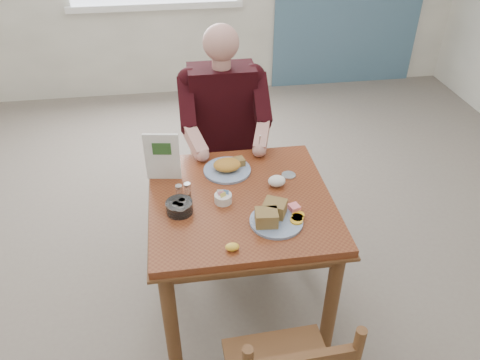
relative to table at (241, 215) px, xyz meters
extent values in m
plane|color=#6D6058|center=(0.00, 0.00, -0.64)|extent=(6.00, 6.00, 0.00)
ellipsoid|color=yellow|center=(-0.09, -0.36, 0.13)|extent=(0.07, 0.05, 0.03)
ellipsoid|color=white|center=(0.20, 0.08, 0.14)|extent=(0.11, 0.10, 0.06)
cylinder|color=silver|center=(0.28, 0.15, 0.12)|extent=(0.09, 0.09, 0.01)
cube|color=white|center=(-0.40, 2.96, 0.28)|extent=(1.72, 0.04, 0.06)
cube|color=brown|center=(0.00, 0.00, 0.09)|extent=(0.90, 0.90, 0.04)
cube|color=brown|center=(0.00, 0.00, 0.06)|extent=(0.92, 0.92, 0.01)
cylinder|color=brown|center=(-0.39, -0.39, -0.28)|extent=(0.07, 0.07, 0.71)
cylinder|color=brown|center=(0.39, -0.39, -0.28)|extent=(0.07, 0.07, 0.71)
cylinder|color=brown|center=(-0.39, 0.39, -0.28)|extent=(0.07, 0.07, 0.71)
cylinder|color=brown|center=(0.39, 0.39, -0.28)|extent=(0.07, 0.07, 0.71)
cube|color=brown|center=(0.00, -0.39, 0.02)|extent=(0.80, 0.03, 0.08)
cube|color=brown|center=(0.00, 0.39, 0.02)|extent=(0.80, 0.03, 0.08)
cube|color=brown|center=(-0.39, 0.00, 0.02)|extent=(0.03, 0.80, 0.08)
cube|color=brown|center=(0.39, 0.00, 0.02)|extent=(0.03, 0.80, 0.08)
cylinder|color=brown|center=(-0.18, 0.57, -0.41)|extent=(0.04, 0.04, 0.45)
cylinder|color=brown|center=(0.18, 0.57, -0.41)|extent=(0.04, 0.04, 0.45)
cylinder|color=brown|center=(-0.18, 0.93, -0.41)|extent=(0.04, 0.04, 0.45)
cylinder|color=brown|center=(0.18, 0.93, -0.41)|extent=(0.04, 0.04, 0.45)
cube|color=brown|center=(0.00, 0.75, -0.17)|extent=(0.42, 0.42, 0.03)
cylinder|color=brown|center=(-0.18, 0.93, 0.06)|extent=(0.04, 0.04, 0.50)
cylinder|color=brown|center=(0.18, 0.93, 0.06)|extent=(0.04, 0.04, 0.50)
cube|color=brown|center=(0.00, 0.93, 0.16)|extent=(0.38, 0.03, 0.14)
cube|color=tan|center=(-0.10, 0.63, -0.10)|extent=(0.13, 0.38, 0.12)
cube|color=tan|center=(0.10, 0.63, -0.10)|extent=(0.13, 0.38, 0.12)
cube|color=tan|center=(-0.10, 0.45, -0.40)|extent=(0.10, 0.10, 0.48)
cube|color=tan|center=(0.10, 0.45, -0.40)|extent=(0.10, 0.10, 0.48)
cube|color=black|center=(0.00, 0.78, 0.20)|extent=(0.40, 0.22, 0.58)
sphere|color=black|center=(-0.19, 0.78, 0.42)|extent=(0.15, 0.15, 0.15)
sphere|color=black|center=(0.19, 0.78, 0.42)|extent=(0.15, 0.15, 0.15)
cylinder|color=tan|center=(0.00, 0.76, 0.51)|extent=(0.11, 0.11, 0.08)
sphere|color=tan|center=(0.00, 0.76, 0.64)|extent=(0.21, 0.21, 0.21)
cube|color=black|center=(-0.22, 0.67, 0.32)|extent=(0.09, 0.29, 0.27)
cube|color=black|center=(0.22, 0.67, 0.32)|extent=(0.09, 0.29, 0.27)
sphere|color=black|center=(-0.22, 0.55, 0.22)|extent=(0.09, 0.09, 0.09)
sphere|color=black|center=(0.22, 0.55, 0.22)|extent=(0.09, 0.09, 0.09)
cube|color=tan|center=(-0.19, 0.46, 0.19)|extent=(0.14, 0.23, 0.14)
cube|color=tan|center=(0.19, 0.46, 0.19)|extent=(0.14, 0.23, 0.14)
sphere|color=tan|center=(-0.16, 0.37, 0.15)|extent=(0.08, 0.08, 0.08)
sphere|color=tan|center=(0.16, 0.37, 0.15)|extent=(0.08, 0.08, 0.08)
cylinder|color=silver|center=(0.16, 0.37, 0.20)|extent=(0.01, 0.05, 0.12)
cylinder|color=white|center=(0.14, -0.21, 0.12)|extent=(0.30, 0.30, 0.01)
cube|color=tan|center=(0.08, -0.23, 0.16)|extent=(0.11, 0.10, 0.07)
cube|color=tan|center=(0.14, -0.16, 0.16)|extent=(0.13, 0.12, 0.07)
cylinder|color=#F0AA19|center=(0.23, -0.23, 0.13)|extent=(0.08, 0.08, 0.01)
cylinder|color=#F0AA19|center=(0.23, -0.21, 0.13)|extent=(0.07, 0.07, 0.01)
cylinder|color=#F0AA19|center=(0.24, -0.19, 0.13)|extent=(0.07, 0.07, 0.01)
cube|color=#FF7880|center=(0.23, -0.15, 0.14)|extent=(0.06, 0.06, 0.03)
cylinder|color=white|center=(-0.04, 0.24, 0.12)|extent=(0.31, 0.31, 0.01)
ellipsoid|color=gold|center=(-0.04, 0.24, 0.15)|extent=(0.17, 0.15, 0.05)
cube|color=tan|center=(0.01, 0.28, 0.14)|extent=(0.10, 0.08, 0.04)
cylinder|color=white|center=(-0.09, -0.02, 0.13)|extent=(0.09, 0.09, 0.04)
cube|color=pink|center=(-0.10, -0.02, 0.16)|extent=(0.03, 0.01, 0.02)
cube|color=#6699D8|center=(-0.08, -0.01, 0.16)|extent=(0.03, 0.02, 0.02)
cube|color=#EAD159|center=(-0.09, -0.03, 0.16)|extent=(0.03, 0.03, 0.02)
cube|color=white|center=(-0.10, -0.01, 0.16)|extent=(0.03, 0.02, 0.02)
cylinder|color=white|center=(-0.30, 0.05, 0.14)|extent=(0.04, 0.04, 0.06)
cylinder|color=silver|center=(-0.30, 0.05, 0.18)|extent=(0.04, 0.04, 0.01)
cylinder|color=white|center=(-0.26, 0.06, 0.14)|extent=(0.04, 0.04, 0.06)
cylinder|color=silver|center=(-0.26, 0.06, 0.18)|extent=(0.04, 0.04, 0.01)
cylinder|color=white|center=(-0.31, -0.07, 0.14)|extent=(0.16, 0.16, 0.06)
cylinder|color=white|center=(-0.32, -0.07, 0.16)|extent=(0.04, 0.04, 0.02)
cylinder|color=white|center=(-0.29, -0.05, 0.16)|extent=(0.04, 0.04, 0.02)
cylinder|color=white|center=(-0.30, -0.09, 0.16)|extent=(0.04, 0.04, 0.02)
cube|color=white|center=(-0.37, 0.23, 0.24)|extent=(0.18, 0.04, 0.27)
cube|color=#2D5926|center=(-0.37, 0.22, 0.30)|extent=(0.09, 0.02, 0.07)
camera|label=1|loc=(-0.28, -1.83, 1.52)|focal=35.00mm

